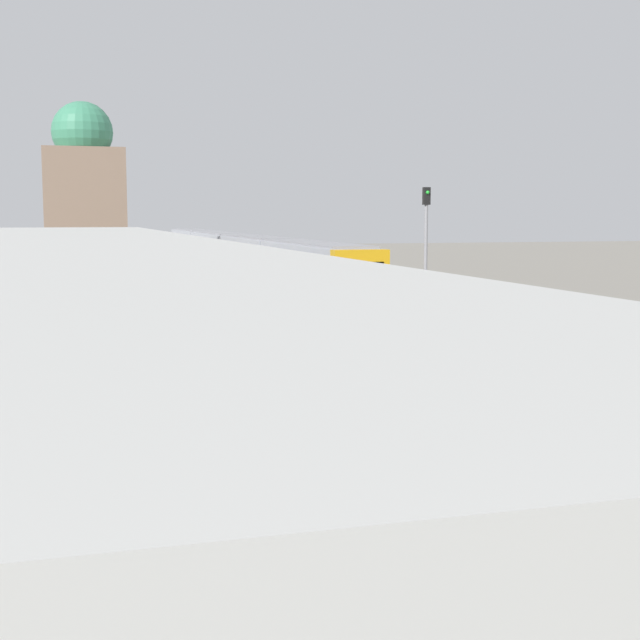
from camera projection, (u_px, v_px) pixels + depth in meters
ground_plane at (469, 582)px, 10.52m from camera, size 240.00×240.00×0.00m
track_platform_line at (469, 576)px, 10.51m from camera, size 1.51×120.00×0.15m
station_platform at (93, 588)px, 9.26m from camera, size 5.67×80.00×0.90m
platform_canopy at (78, 247)px, 13.21m from camera, size 4.00×25.64×3.07m
person_on_platform at (208, 352)px, 15.86m from camera, size 0.40×0.40×1.66m
train_near at (183, 285)px, 33.95m from camera, size 2.53×29.51×3.01m
train_far at (236, 252)px, 65.03m from camera, size 2.50×56.60×2.97m
signal_post_near at (508, 411)px, 14.34m from camera, size 0.20×0.21×1.91m
signal_mast_far at (426, 238)px, 35.88m from camera, size 0.28×0.29×5.43m
distant_domed_building at (84, 200)px, 55.19m from camera, size 4.84×4.84×11.26m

